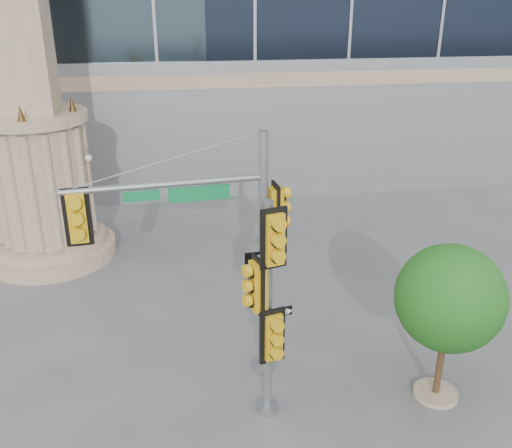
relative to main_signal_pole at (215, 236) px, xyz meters
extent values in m
plane|color=#545456|center=(0.75, -1.39, -3.74)|extent=(120.00, 120.00, 0.00)
cylinder|color=gray|center=(-5.25, 7.61, -3.49)|extent=(4.40, 4.40, 0.50)
cylinder|color=gray|center=(-5.25, 7.61, -3.09)|extent=(3.80, 3.80, 0.30)
cylinder|color=gray|center=(-5.25, 7.61, -0.94)|extent=(3.00, 3.00, 4.00)
cylinder|color=gray|center=(-5.25, 7.61, 1.21)|extent=(3.50, 3.50, 0.30)
cone|color=#472D14|center=(-3.95, 7.61, 1.61)|extent=(0.24, 0.24, 0.50)
cylinder|color=slate|center=(1.09, 0.11, -3.68)|extent=(0.56, 0.56, 0.12)
cylinder|color=slate|center=(1.09, 0.11, -0.72)|extent=(0.22, 0.22, 6.04)
cylinder|color=slate|center=(-1.02, -0.10, 1.29)|extent=(4.22, 0.55, 0.14)
cube|color=#0E7A3F|center=(-0.32, -0.05, 1.04)|extent=(1.31, 0.17, 0.32)
cube|color=gold|center=(-2.82, -0.27, 0.74)|extent=(0.58, 0.33, 1.26)
cube|color=gold|center=(1.37, 0.14, 0.49)|extent=(0.33, 0.58, 1.26)
cube|color=black|center=(1.10, -0.03, -0.57)|extent=(0.93, 0.12, 0.30)
cube|color=#AA160F|center=(1.10, -0.03, -1.28)|extent=(0.32, 0.06, 0.46)
cylinder|color=slate|center=(0.95, -1.39, -3.68)|extent=(0.48, 0.48, 0.12)
cylinder|color=slate|center=(0.95, -1.39, -1.22)|extent=(0.18, 0.18, 5.05)
cube|color=gold|center=(1.01, -1.61, 0.60)|extent=(0.61, 0.42, 1.26)
cube|color=gold|center=(0.73, -1.45, -0.51)|extent=(0.42, 0.61, 1.26)
cube|color=gold|center=(1.01, -1.61, -1.62)|extent=(0.61, 0.42, 1.26)
cube|color=black|center=(1.16, -1.46, -1.17)|extent=(0.61, 0.19, 0.20)
cylinder|color=gray|center=(4.93, -1.47, -3.69)|extent=(1.02, 1.02, 0.11)
cylinder|color=#382314|center=(4.93, -1.47, -2.72)|extent=(0.16, 0.16, 2.04)
sphere|color=#155E18|center=(4.93, -1.47, -1.14)|extent=(2.38, 2.38, 2.38)
sphere|color=#155E18|center=(5.44, -1.19, -1.48)|extent=(1.47, 1.47, 1.47)
sphere|color=#155E18|center=(4.53, -1.75, -1.42)|extent=(1.25, 1.25, 1.25)
camera|label=1|loc=(-0.81, -11.48, 5.10)|focal=40.00mm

